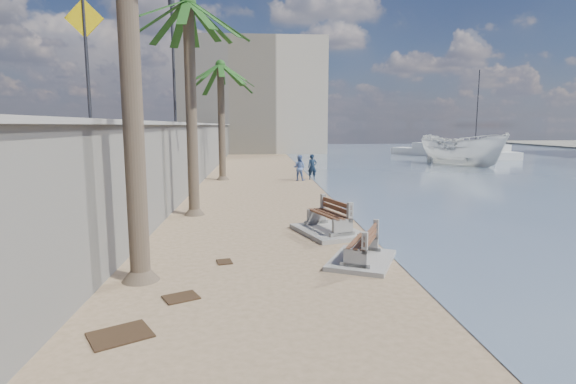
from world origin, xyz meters
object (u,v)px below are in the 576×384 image
bench_near (362,248)px  person_a (312,165)px  boat_cruiser (462,148)px  palm_mid (188,6)px  yacht_near (486,154)px  sailboat_west (475,150)px  person_b (299,166)px  bench_far (329,220)px  palm_back (220,66)px  yacht_far (421,152)px

bench_near → person_a: bearing=87.1°
boat_cruiser → palm_mid: bearing=-163.6°
bench_near → yacht_near: yacht_near is taller
sailboat_west → yacht_near: bearing=-108.6°
palm_mid → person_b: 13.75m
bench_far → person_b: 14.14m
palm_back → yacht_far: bearing=46.7°
bench_near → bench_far: 3.15m
person_a → bench_far: bearing=-98.4°
person_a → yacht_far: bearing=52.3°
person_a → palm_mid: bearing=-121.7°
boat_cruiser → yacht_far: size_ratio=0.50×
palm_mid → yacht_near: (27.62, 30.31, -7.45)m
bench_far → sailboat_west: 48.94m
person_b → yacht_near: (22.49, 19.58, -0.55)m
bench_far → yacht_near: 40.73m
boat_cruiser → yacht_far: boat_cruiser is taller
yacht_near → boat_cruiser: bearing=145.0°
sailboat_west → bench_far: bearing=-121.5°
bench_far → person_b: (0.37, 14.13, 0.44)m
palm_back → sailboat_west: (30.06, 26.91, -6.73)m
bench_near → yacht_near: size_ratio=0.26×
person_a → yacht_near: bearing=38.1°
person_a → yacht_near: size_ratio=0.19×
yacht_far → sailboat_west: (8.67, 4.22, 0.00)m
yacht_far → yacht_near: bearing=-149.5°
bench_near → person_b: 17.26m
person_b → boat_cruiser: 18.23m
palm_mid → boat_cruiser: 29.72m
palm_back → boat_cruiser: bearing=24.8°
bench_near → yacht_far: bearing=67.9°
bench_near → palm_mid: bearing=128.0°
sailboat_west → person_a: bearing=-131.8°
palm_mid → yacht_near: 41.67m
palm_mid → yacht_near: size_ratio=0.89×
yacht_near → yacht_far: bearing=59.6°
palm_back → yacht_far: 31.90m
bench_near → person_b: (0.02, 17.25, 0.51)m
person_b → sailboat_west: size_ratio=0.17×
person_a → yacht_far: 27.75m
bench_far → boat_cruiser: boat_cruiser is taller
palm_back → yacht_near: palm_back is taller
person_b → yacht_far: (16.52, 23.38, -0.55)m
boat_cruiser → yacht_near: boat_cruiser is taller
yacht_near → bench_near: bearing=150.6°
palm_mid → boat_cruiser: bearing=45.5°
bench_near → palm_back: bearing=105.1°
bench_far → boat_cruiser: 28.74m
person_b → boat_cruiser: boat_cruiser is taller
boat_cruiser → bench_far: bearing=-152.0°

